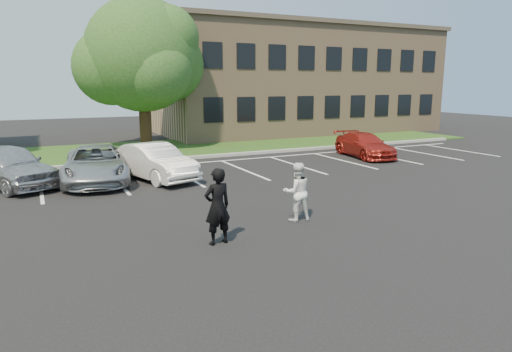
{
  "coord_description": "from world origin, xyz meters",
  "views": [
    {
      "loc": [
        -5.67,
        -10.58,
        3.88
      ],
      "look_at": [
        0.0,
        1.0,
        1.25
      ],
      "focal_mm": 32.0,
      "sensor_mm": 36.0,
      "label": 1
    }
  ],
  "objects_px": {
    "man_black_suit": "(217,206)",
    "car_white_sedan": "(155,162)",
    "man_white_shirt": "(297,192)",
    "car_silver_west": "(9,166)",
    "office_building": "(297,80)",
    "car_silver_minivan": "(96,164)",
    "tree": "(143,58)",
    "car_red_compact": "(365,145)"
  },
  "relations": [
    {
      "from": "car_white_sedan",
      "to": "car_red_compact",
      "type": "bearing_deg",
      "value": -13.02
    },
    {
      "from": "tree",
      "to": "car_red_compact",
      "type": "height_order",
      "value": "tree"
    },
    {
      "from": "car_silver_minivan",
      "to": "car_red_compact",
      "type": "xyz_separation_m",
      "value": [
        13.71,
        0.41,
        -0.1
      ]
    },
    {
      "from": "car_silver_west",
      "to": "car_white_sedan",
      "type": "relative_size",
      "value": 1.07
    },
    {
      "from": "man_white_shirt",
      "to": "car_silver_minivan",
      "type": "height_order",
      "value": "man_white_shirt"
    },
    {
      "from": "office_building",
      "to": "tree",
      "type": "bearing_deg",
      "value": -159.94
    },
    {
      "from": "tree",
      "to": "man_black_suit",
      "type": "distance_m",
      "value": 18.34
    },
    {
      "from": "car_white_sedan",
      "to": "man_black_suit",
      "type": "bearing_deg",
      "value": -110.82
    },
    {
      "from": "car_silver_west",
      "to": "office_building",
      "type": "bearing_deg",
      "value": 5.75
    },
    {
      "from": "tree",
      "to": "car_white_sedan",
      "type": "bearing_deg",
      "value": -101.12
    },
    {
      "from": "car_silver_west",
      "to": "tree",
      "type": "bearing_deg",
      "value": 22.52
    },
    {
      "from": "man_white_shirt",
      "to": "car_red_compact",
      "type": "height_order",
      "value": "man_white_shirt"
    },
    {
      "from": "man_black_suit",
      "to": "man_white_shirt",
      "type": "bearing_deg",
      "value": -170.67
    },
    {
      "from": "man_white_shirt",
      "to": "car_silver_west",
      "type": "height_order",
      "value": "man_white_shirt"
    },
    {
      "from": "office_building",
      "to": "man_black_suit",
      "type": "xyz_separation_m",
      "value": [
        -15.82,
        -22.58,
        -3.21
      ]
    },
    {
      "from": "office_building",
      "to": "car_red_compact",
      "type": "relative_size",
      "value": 5.15
    },
    {
      "from": "office_building",
      "to": "man_white_shirt",
      "type": "xyz_separation_m",
      "value": [
        -13.07,
        -21.74,
        -3.31
      ]
    },
    {
      "from": "car_silver_west",
      "to": "car_silver_minivan",
      "type": "distance_m",
      "value": 3.11
    },
    {
      "from": "office_building",
      "to": "car_red_compact",
      "type": "xyz_separation_m",
      "value": [
        -3.82,
        -13.41,
        -3.53
      ]
    },
    {
      "from": "office_building",
      "to": "car_red_compact",
      "type": "distance_m",
      "value": 14.39
    },
    {
      "from": "man_black_suit",
      "to": "car_red_compact",
      "type": "xyz_separation_m",
      "value": [
        11.99,
        9.16,
        -0.32
      ]
    },
    {
      "from": "man_white_shirt",
      "to": "man_black_suit",
      "type": "bearing_deg",
      "value": 25.43
    },
    {
      "from": "man_black_suit",
      "to": "car_white_sedan",
      "type": "relative_size",
      "value": 0.43
    },
    {
      "from": "office_building",
      "to": "tree",
      "type": "distance_m",
      "value": 14.41
    },
    {
      "from": "man_black_suit",
      "to": "car_white_sedan",
      "type": "distance_m",
      "value": 8.28
    },
    {
      "from": "car_silver_west",
      "to": "car_red_compact",
      "type": "relative_size",
      "value": 1.1
    },
    {
      "from": "office_building",
      "to": "man_black_suit",
      "type": "bearing_deg",
      "value": -125.01
    },
    {
      "from": "man_black_suit",
      "to": "car_red_compact",
      "type": "bearing_deg",
      "value": -150.16
    },
    {
      "from": "car_silver_minivan",
      "to": "car_white_sedan",
      "type": "distance_m",
      "value": 2.25
    },
    {
      "from": "tree",
      "to": "car_silver_minivan",
      "type": "height_order",
      "value": "tree"
    },
    {
      "from": "car_silver_west",
      "to": "car_silver_minivan",
      "type": "relative_size",
      "value": 0.91
    },
    {
      "from": "man_white_shirt",
      "to": "car_white_sedan",
      "type": "distance_m",
      "value": 7.77
    },
    {
      "from": "car_red_compact",
      "to": "man_black_suit",
      "type": "bearing_deg",
      "value": -134.05
    },
    {
      "from": "man_white_shirt",
      "to": "car_white_sedan",
      "type": "height_order",
      "value": "man_white_shirt"
    },
    {
      "from": "tree",
      "to": "man_white_shirt",
      "type": "distance_m",
      "value": 17.41
    },
    {
      "from": "office_building",
      "to": "car_silver_west",
      "type": "height_order",
      "value": "office_building"
    },
    {
      "from": "car_white_sedan",
      "to": "office_building",
      "type": "bearing_deg",
      "value": 25.52
    },
    {
      "from": "office_building",
      "to": "car_silver_minivan",
      "type": "height_order",
      "value": "office_building"
    },
    {
      "from": "tree",
      "to": "man_white_shirt",
      "type": "bearing_deg",
      "value": -88.57
    },
    {
      "from": "office_building",
      "to": "car_silver_west",
      "type": "distance_m",
      "value": 24.72
    },
    {
      "from": "car_white_sedan",
      "to": "car_red_compact",
      "type": "xyz_separation_m",
      "value": [
        11.51,
        0.9,
        -0.1
      ]
    },
    {
      "from": "man_white_shirt",
      "to": "car_silver_minivan",
      "type": "relative_size",
      "value": 0.32
    }
  ]
}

